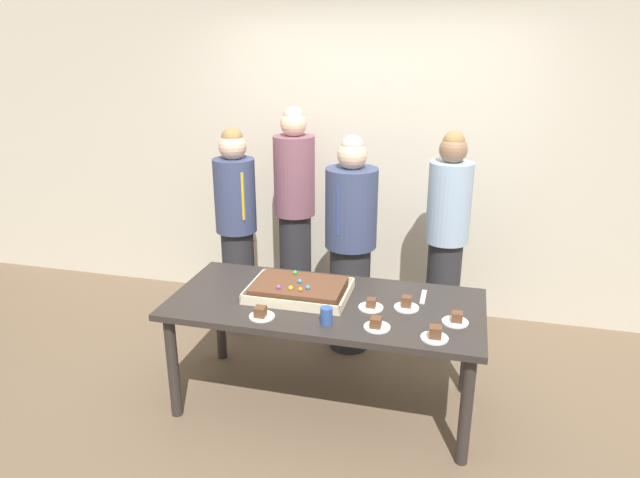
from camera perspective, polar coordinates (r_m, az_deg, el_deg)
The scene contains 16 objects.
ground_plane at distance 3.94m, azimuth 0.50°, elevation -15.79°, with size 12.00×12.00×0.00m, color brown.
interior_back_panel at distance 4.85m, azimuth 5.19°, elevation 10.18°, with size 8.00×0.12×3.00m, color beige.
party_table at distance 3.61m, azimuth 0.53°, elevation -7.34°, with size 1.92×0.87×0.73m.
sheet_cake at distance 3.64m, azimuth -2.08°, elevation -4.99°, with size 0.63×0.44×0.11m.
plated_slice_near_left at distance 3.52m, azimuth 8.54°, elevation -6.43°, with size 0.15×0.15×0.07m.
plated_slice_near_right at distance 3.39m, azimuth -5.84°, elevation -7.37°, with size 0.15×0.15×0.07m.
plated_slice_far_left at distance 3.40m, azimuth 13.28°, elevation -7.74°, with size 0.15×0.15×0.07m.
plated_slice_far_right at distance 3.27m, azimuth 5.59°, elevation -8.43°, with size 0.15×0.15×0.07m.
plated_slice_center_front at distance 3.49m, azimuth 5.06°, elevation -6.56°, with size 0.15×0.15×0.06m.
plated_slice_center_back at distance 3.21m, azimuth 11.29°, elevation -9.24°, with size 0.15×0.15×0.07m.
drink_cup_nearest at distance 3.29m, azimuth 0.63°, elevation -7.58°, with size 0.07×0.07×0.10m, color #2D5199.
cake_server_utensil at distance 3.68m, azimuth 10.16°, elevation -5.64°, with size 0.03×0.20×0.01m, color silver.
person_serving_front at distance 4.65m, azimuth -2.50°, elevation 2.60°, with size 0.32×0.32×1.77m.
person_green_shirt_behind at distance 4.35m, azimuth 12.37°, elevation 0.07°, with size 0.31×0.31×1.65m.
person_striped_tie_right at distance 4.22m, azimuth 3.00°, elevation -0.50°, with size 0.37×0.37×1.63m.
person_far_right_suit at distance 4.58m, azimuth -8.24°, elevation 1.23°, with size 0.32×0.32×1.63m.
Camera 1 is at (0.77, -3.13, 2.27)m, focal length 32.42 mm.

